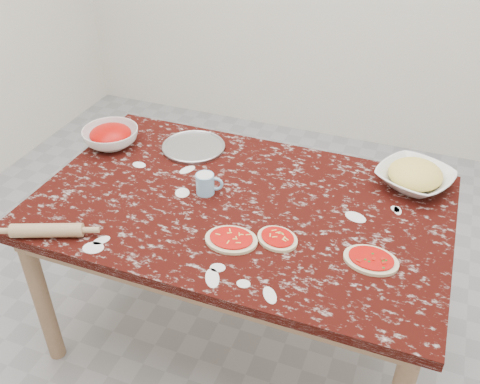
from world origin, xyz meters
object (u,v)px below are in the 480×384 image
at_px(worktable, 240,219).
at_px(rolling_pin, 47,230).
at_px(pizza_tray, 194,147).
at_px(flour_mug, 206,183).
at_px(cheese_bowl, 414,178).
at_px(sauce_bowl, 111,137).

xyz_separation_m(worktable, rolling_pin, (-0.57, -0.44, 0.11)).
distance_m(pizza_tray, flour_mug, 0.36).
height_order(cheese_bowl, flour_mug, flour_mug).
bearing_deg(sauce_bowl, worktable, -16.26).
relative_size(worktable, flour_mug, 14.91).
relative_size(pizza_tray, sauce_bowl, 1.11).
bearing_deg(pizza_tray, cheese_bowl, 3.06).
relative_size(worktable, sauce_bowl, 6.35).
xyz_separation_m(pizza_tray, flour_mug, (0.20, -0.30, 0.04)).
relative_size(sauce_bowl, cheese_bowl, 0.87).
height_order(pizza_tray, cheese_bowl, cheese_bowl).
bearing_deg(sauce_bowl, flour_mug, -19.08).
distance_m(worktable, rolling_pin, 0.73).
xyz_separation_m(pizza_tray, cheese_bowl, (0.96, 0.05, 0.03)).
bearing_deg(rolling_pin, worktable, 37.41).
bearing_deg(pizza_tray, sauce_bowl, -164.22).
xyz_separation_m(pizza_tray, rolling_pin, (-0.23, -0.75, 0.02)).
distance_m(cheese_bowl, flour_mug, 0.84).
xyz_separation_m(sauce_bowl, rolling_pin, (0.14, -0.65, -0.01)).
bearing_deg(sauce_bowl, pizza_tray, 15.78).
height_order(worktable, cheese_bowl, cheese_bowl).
bearing_deg(worktable, flour_mug, 174.88).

